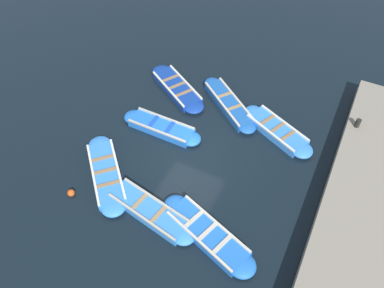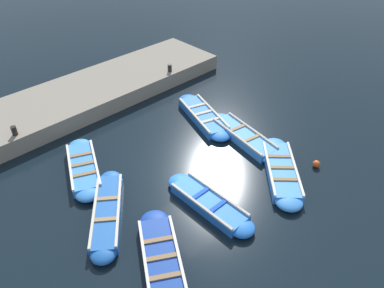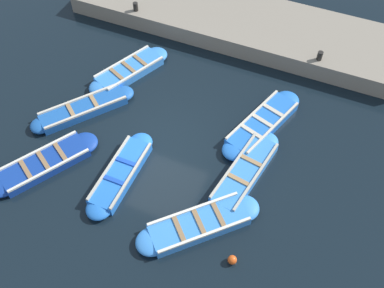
{
  "view_description": "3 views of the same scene",
  "coord_description": "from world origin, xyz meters",
  "px_view_note": "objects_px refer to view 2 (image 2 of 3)",
  "views": [
    {
      "loc": [
        -4.28,
        8.07,
        11.34
      ],
      "look_at": [
        -0.1,
        -0.22,
        0.52
      ],
      "focal_mm": 35.0,
      "sensor_mm": 36.0,
      "label": 1
    },
    {
      "loc": [
        7.18,
        -6.84,
        8.79
      ],
      "look_at": [
        -0.81,
        0.8,
        0.42
      ],
      "focal_mm": 35.0,
      "sensor_mm": 36.0,
      "label": 2
    },
    {
      "loc": [
        7.92,
        4.42,
        11.91
      ],
      "look_at": [
        -0.16,
        0.98,
        0.51
      ],
      "focal_mm": 42.0,
      "sensor_mm": 36.0,
      "label": 3
    }
  ],
  "objects_px": {
    "boat_far_corner": "(209,203)",
    "bollard_north": "(14,131)",
    "boat_outer_left": "(203,116)",
    "boat_tucked": "(107,212)",
    "boat_bow_out": "(281,171)",
    "boat_mid_row": "(162,261)",
    "boat_alongside": "(84,168)",
    "buoy_orange_near": "(316,164)",
    "boat_stern_in": "(244,137)",
    "bollard_mid_north": "(170,68)"
  },
  "relations": [
    {
      "from": "boat_far_corner",
      "to": "bollard_north",
      "type": "height_order",
      "value": "bollard_north"
    },
    {
      "from": "boat_outer_left",
      "to": "bollard_north",
      "type": "bearing_deg",
      "value": -117.07
    },
    {
      "from": "boat_tucked",
      "to": "boat_outer_left",
      "type": "distance_m",
      "value": 6.27
    },
    {
      "from": "boat_bow_out",
      "to": "boat_tucked",
      "type": "xyz_separation_m",
      "value": [
        -2.57,
        -5.48,
        0.0
      ]
    },
    {
      "from": "boat_mid_row",
      "to": "boat_tucked",
      "type": "relative_size",
      "value": 1.05
    },
    {
      "from": "boat_alongside",
      "to": "buoy_orange_near",
      "type": "bearing_deg",
      "value": 47.93
    },
    {
      "from": "boat_tucked",
      "to": "bollard_north",
      "type": "bearing_deg",
      "value": -174.1
    },
    {
      "from": "boat_alongside",
      "to": "boat_stern_in",
      "type": "bearing_deg",
      "value": 63.94
    },
    {
      "from": "boat_outer_left",
      "to": "bollard_north",
      "type": "relative_size",
      "value": 11.3
    },
    {
      "from": "bollard_north",
      "to": "boat_outer_left",
      "type": "bearing_deg",
      "value": 62.93
    },
    {
      "from": "boat_stern_in",
      "to": "boat_mid_row",
      "type": "relative_size",
      "value": 1.06
    },
    {
      "from": "boat_far_corner",
      "to": "boat_bow_out",
      "type": "bearing_deg",
      "value": 77.16
    },
    {
      "from": "boat_mid_row",
      "to": "boat_stern_in",
      "type": "bearing_deg",
      "value": 109.72
    },
    {
      "from": "boat_alongside",
      "to": "boat_far_corner",
      "type": "distance_m",
      "value": 4.7
    },
    {
      "from": "boat_tucked",
      "to": "bollard_mid_north",
      "type": "bearing_deg",
      "value": 126.11
    },
    {
      "from": "boat_mid_row",
      "to": "boat_outer_left",
      "type": "relative_size",
      "value": 0.93
    },
    {
      "from": "boat_mid_row",
      "to": "bollard_mid_north",
      "type": "height_order",
      "value": "bollard_mid_north"
    },
    {
      "from": "boat_alongside",
      "to": "buoy_orange_near",
      "type": "relative_size",
      "value": 13.58
    },
    {
      "from": "bollard_north",
      "to": "buoy_orange_near",
      "type": "xyz_separation_m",
      "value": [
        8.35,
        7.26,
        -0.75
      ]
    },
    {
      "from": "boat_tucked",
      "to": "boat_alongside",
      "type": "bearing_deg",
      "value": 166.38
    },
    {
      "from": "boat_outer_left",
      "to": "bollard_north",
      "type": "height_order",
      "value": "bollard_north"
    },
    {
      "from": "boat_far_corner",
      "to": "boat_tucked",
      "type": "xyz_separation_m",
      "value": [
        -1.9,
        -2.54,
        -0.0
      ]
    },
    {
      "from": "boat_tucked",
      "to": "boat_outer_left",
      "type": "height_order",
      "value": "boat_outer_left"
    },
    {
      "from": "boat_far_corner",
      "to": "boat_outer_left",
      "type": "bearing_deg",
      "value": 136.92
    },
    {
      "from": "boat_alongside",
      "to": "bollard_north",
      "type": "height_order",
      "value": "bollard_north"
    },
    {
      "from": "buoy_orange_near",
      "to": "boat_tucked",
      "type": "bearing_deg",
      "value": -115.42
    },
    {
      "from": "bollard_mid_north",
      "to": "buoy_orange_near",
      "type": "distance_m",
      "value": 8.39
    },
    {
      "from": "boat_alongside",
      "to": "bollard_mid_north",
      "type": "xyz_separation_m",
      "value": [
        -2.78,
        6.48,
        0.72
      ]
    },
    {
      "from": "boat_alongside",
      "to": "boat_mid_row",
      "type": "distance_m",
      "value": 4.89
    },
    {
      "from": "boat_tucked",
      "to": "boat_bow_out",
      "type": "bearing_deg",
      "value": 64.83
    },
    {
      "from": "boat_mid_row",
      "to": "buoy_orange_near",
      "type": "bearing_deg",
      "value": 84.03
    },
    {
      "from": "bollard_mid_north",
      "to": "buoy_orange_near",
      "type": "relative_size",
      "value": 1.34
    },
    {
      "from": "boat_bow_out",
      "to": "bollard_north",
      "type": "height_order",
      "value": "bollard_north"
    },
    {
      "from": "bollard_north",
      "to": "bollard_mid_north",
      "type": "height_order",
      "value": "same"
    },
    {
      "from": "boat_bow_out",
      "to": "bollard_mid_north",
      "type": "bearing_deg",
      "value": 168.44
    },
    {
      "from": "boat_alongside",
      "to": "buoy_orange_near",
      "type": "xyz_separation_m",
      "value": [
        5.56,
        6.16,
        -0.03
      ]
    },
    {
      "from": "boat_stern_in",
      "to": "boat_far_corner",
      "type": "height_order",
      "value": "boat_stern_in"
    },
    {
      "from": "buoy_orange_near",
      "to": "bollard_mid_north",
      "type": "bearing_deg",
      "value": 177.79
    },
    {
      "from": "boat_stern_in",
      "to": "boat_far_corner",
      "type": "relative_size",
      "value": 1.11
    },
    {
      "from": "bollard_north",
      "to": "boat_alongside",
      "type": "bearing_deg",
      "value": 21.62
    },
    {
      "from": "boat_alongside",
      "to": "boat_bow_out",
      "type": "bearing_deg",
      "value": 44.82
    },
    {
      "from": "boat_tucked",
      "to": "bollard_mid_north",
      "type": "height_order",
      "value": "bollard_mid_north"
    },
    {
      "from": "boat_far_corner",
      "to": "bollard_mid_north",
      "type": "bearing_deg",
      "value": 147.34
    },
    {
      "from": "boat_outer_left",
      "to": "bollard_mid_north",
      "type": "height_order",
      "value": "bollard_mid_north"
    },
    {
      "from": "boat_alongside",
      "to": "boat_tucked",
      "type": "relative_size",
      "value": 1.02
    },
    {
      "from": "boat_stern_in",
      "to": "bollard_north",
      "type": "bearing_deg",
      "value": -129.59
    },
    {
      "from": "boat_bow_out",
      "to": "boat_outer_left",
      "type": "distance_m",
      "value": 4.41
    },
    {
      "from": "boat_far_corner",
      "to": "bollard_mid_north",
      "type": "height_order",
      "value": "bollard_mid_north"
    },
    {
      "from": "boat_stern_in",
      "to": "buoy_orange_near",
      "type": "relative_size",
      "value": 14.85
    },
    {
      "from": "bollard_mid_north",
      "to": "boat_stern_in",
      "type": "bearing_deg",
      "value": -9.74
    }
  ]
}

